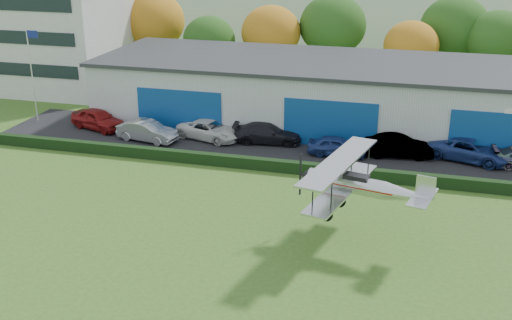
% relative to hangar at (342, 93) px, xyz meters
% --- Properties ---
extents(ground, '(300.00, 300.00, 0.00)m').
position_rel_hangar_xyz_m(ground, '(-5.00, -27.98, -2.66)').
color(ground, '#3C5A1C').
rests_on(ground, ground).
extents(apron, '(48.00, 9.00, 0.05)m').
position_rel_hangar_xyz_m(apron, '(-2.00, -6.98, -2.63)').
color(apron, black).
rests_on(apron, ground).
extents(hedge, '(46.00, 0.60, 0.80)m').
position_rel_hangar_xyz_m(hedge, '(-2.00, -11.78, -2.26)').
color(hedge, black).
rests_on(hedge, ground).
extents(hangar, '(40.60, 12.60, 5.30)m').
position_rel_hangar_xyz_m(hangar, '(0.00, 0.00, 0.00)').
color(hangar, '#B2B7BC').
rests_on(hangar, ground).
extents(office_block, '(20.60, 15.60, 10.40)m').
position_rel_hangar_xyz_m(office_block, '(-33.00, 7.02, 2.56)').
color(office_block, silver).
rests_on(office_block, ground).
extents(flagpole, '(1.05, 0.10, 8.00)m').
position_rel_hangar_xyz_m(flagpole, '(-24.88, -5.98, 2.13)').
color(flagpole, silver).
rests_on(flagpole, ground).
extents(tree_belt, '(75.70, 13.22, 10.12)m').
position_rel_hangar_xyz_m(tree_belt, '(-4.15, 12.64, 2.95)').
color(tree_belt, '#3D2614').
rests_on(tree_belt, ground).
extents(distant_hills, '(430.00, 196.00, 56.00)m').
position_rel_hangar_xyz_m(distant_hills, '(-9.38, 112.02, -15.70)').
color(distant_hills, '#4C6642').
rests_on(distant_hills, ground).
extents(car_0, '(5.27, 3.47, 1.67)m').
position_rel_hangar_xyz_m(car_0, '(-18.86, -6.68, -1.77)').
color(car_0, maroon).
rests_on(car_0, apron).
extents(car_1, '(5.01, 2.46, 1.58)m').
position_rel_hangar_xyz_m(car_1, '(-13.75, -8.36, -1.82)').
color(car_1, silver).
rests_on(car_1, apron).
extents(car_2, '(5.67, 3.73, 1.45)m').
position_rel_hangar_xyz_m(car_2, '(-9.25, -6.70, -1.88)').
color(car_2, silver).
rests_on(car_2, apron).
extents(car_3, '(5.43, 2.71, 1.51)m').
position_rel_hangar_xyz_m(car_3, '(-4.71, -6.36, -1.85)').
color(car_3, black).
rests_on(car_3, apron).
extents(car_4, '(4.23, 1.75, 1.44)m').
position_rel_hangar_xyz_m(car_4, '(0.85, -7.82, -1.89)').
color(car_4, navy).
rests_on(car_4, apron).
extents(car_5, '(5.02, 2.26, 1.60)m').
position_rel_hangar_xyz_m(car_5, '(5.15, -6.90, -1.81)').
color(car_5, gray).
rests_on(car_5, apron).
extents(car_6, '(6.24, 4.22, 1.59)m').
position_rel_hangar_xyz_m(car_6, '(10.06, -6.33, -1.81)').
color(car_6, navy).
rests_on(car_6, apron).
extents(biplane, '(7.22, 8.22, 3.06)m').
position_rel_hangar_xyz_m(biplane, '(3.62, -20.58, 0.71)').
color(biplane, silver).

